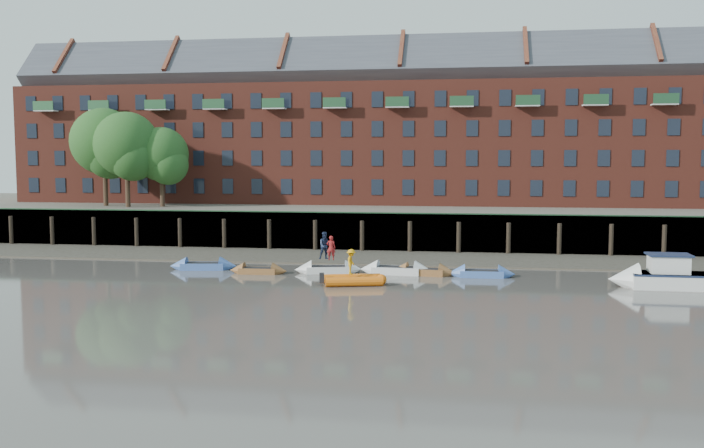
% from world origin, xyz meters
% --- Properties ---
extents(ground, '(220.00, 220.00, 0.00)m').
position_xyz_m(ground, '(0.00, 0.00, 0.00)').
color(ground, '#57524C').
rests_on(ground, ground).
extents(foreshore, '(110.00, 8.00, 0.50)m').
position_xyz_m(foreshore, '(0.00, 18.00, 0.00)').
color(foreshore, '#3D382F').
rests_on(foreshore, ground).
extents(mud_band, '(110.00, 1.60, 0.10)m').
position_xyz_m(mud_band, '(0.00, 14.60, 0.00)').
color(mud_band, '#4C4336').
rests_on(mud_band, ground).
extents(river_wall, '(110.00, 1.23, 3.30)m').
position_xyz_m(river_wall, '(-0.00, 22.38, 1.59)').
color(river_wall, '#2D2A26').
rests_on(river_wall, ground).
extents(bank_terrace, '(110.00, 28.00, 3.20)m').
position_xyz_m(bank_terrace, '(0.00, 36.00, 1.60)').
color(bank_terrace, '#5E594D').
rests_on(bank_terrace, ground).
extents(apartment_terrace, '(80.60, 15.56, 20.98)m').
position_xyz_m(apartment_terrace, '(-0.00, 36.99, 12.82)').
color(apartment_terrace, brown).
rests_on(apartment_terrace, bank_terrace).
extents(tree_cluster, '(11.76, 7.74, 9.40)m').
position_xyz_m(tree_cluster, '(-25.62, 27.35, 9.00)').
color(tree_cluster, '#3A281C').
rests_on(tree_cluster, bank_terrace).
extents(rowboat_1, '(4.85, 2.06, 1.36)m').
position_xyz_m(rowboat_1, '(-11.66, 10.24, 0.24)').
color(rowboat_1, '#4064AB').
rests_on(rowboat_1, ground).
extents(rowboat_2, '(3.98, 1.23, 1.15)m').
position_xyz_m(rowboat_2, '(-7.29, 9.01, 0.20)').
color(rowboat_2, brown).
rests_on(rowboat_2, ground).
extents(rowboat_3, '(4.78, 2.25, 1.34)m').
position_xyz_m(rowboat_3, '(-2.65, 10.04, 0.24)').
color(rowboat_3, silver).
rests_on(rowboat_3, ground).
extents(rowboat_4, '(5.11, 1.86, 1.45)m').
position_xyz_m(rowboat_4, '(2.00, 10.26, 0.26)').
color(rowboat_4, silver).
rests_on(rowboat_4, ground).
extents(rowboat_5, '(4.54, 1.87, 1.28)m').
position_xyz_m(rowboat_5, '(3.82, 10.12, 0.23)').
color(rowboat_5, brown).
rests_on(rowboat_5, ground).
extents(rowboat_6, '(4.42, 1.40, 1.27)m').
position_xyz_m(rowboat_6, '(7.67, 9.90, 0.23)').
color(rowboat_6, '#4064AB').
rests_on(rowboat_6, ground).
extents(rib_tender, '(3.97, 2.66, 0.67)m').
position_xyz_m(rib_tender, '(-0.09, 5.67, 0.29)').
color(rib_tender, orange).
rests_on(rib_tender, ground).
extents(motor_launch, '(6.48, 2.19, 2.66)m').
position_xyz_m(motor_launch, '(18.05, 7.34, 0.68)').
color(motor_launch, silver).
rests_on(motor_launch, ground).
extents(person_rower_a, '(0.64, 0.44, 1.67)m').
position_xyz_m(person_rower_a, '(-2.44, 9.96, 1.73)').
color(person_rower_a, maroon).
rests_on(person_rower_a, rowboat_3).
extents(person_rower_b, '(1.12, 1.00, 1.90)m').
position_xyz_m(person_rower_b, '(-2.91, 10.30, 1.85)').
color(person_rower_b, '#19233F').
rests_on(person_rower_b, rowboat_3).
extents(person_rib_crew, '(0.63, 1.05, 1.59)m').
position_xyz_m(person_rib_crew, '(-0.38, 5.68, 1.42)').
color(person_rib_crew, orange).
rests_on(person_rib_crew, rib_tender).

